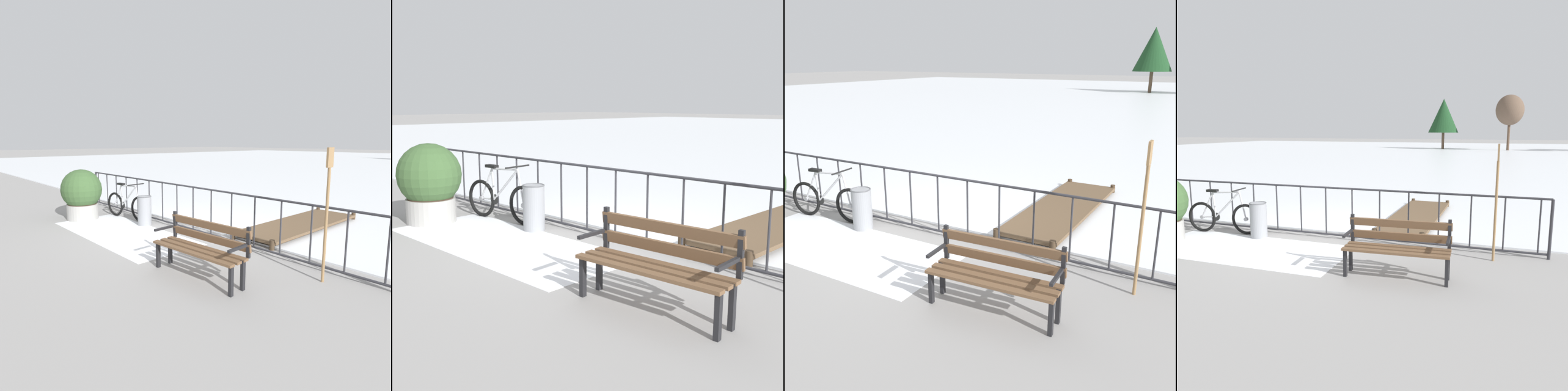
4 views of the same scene
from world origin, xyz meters
TOP-DOWN VIEW (x-y plane):
  - ground_plane at (0.00, 0.00)m, footprint 160.00×160.00m
  - snow_patch at (-0.80, -1.20)m, footprint 3.88×1.64m
  - railing_fence at (0.00, 0.00)m, footprint 9.06×0.06m
  - bicycle_near_railing at (-1.96, -0.37)m, footprint 1.71×0.52m
  - park_bench at (2.22, -1.56)m, footprint 1.63×0.58m
  - planter_with_shrub at (-2.72, -1.27)m, footprint 1.06×1.06m
  - trash_bin at (-1.05, -0.42)m, footprint 0.35×0.35m
  - oar_upright at (3.59, -0.38)m, footprint 0.04×0.16m
  - wooden_dock at (1.73, 2.12)m, footprint 1.10×3.74m

SIDE VIEW (x-z plane):
  - ground_plane at x=0.00m, z-range 0.00..0.00m
  - snow_patch at x=-0.80m, z-range 0.00..0.01m
  - wooden_dock at x=1.73m, z-range 0.02..0.22m
  - bicycle_near_railing at x=-1.96m, z-range -0.12..0.86m
  - trash_bin at x=-1.05m, z-range 0.01..0.74m
  - park_bench at x=2.22m, z-range 0.07..0.96m
  - railing_fence at x=0.00m, z-range 0.02..1.09m
  - planter_with_shrub at x=-2.72m, z-range 0.02..1.36m
  - oar_upright at x=3.59m, z-range 0.15..2.13m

